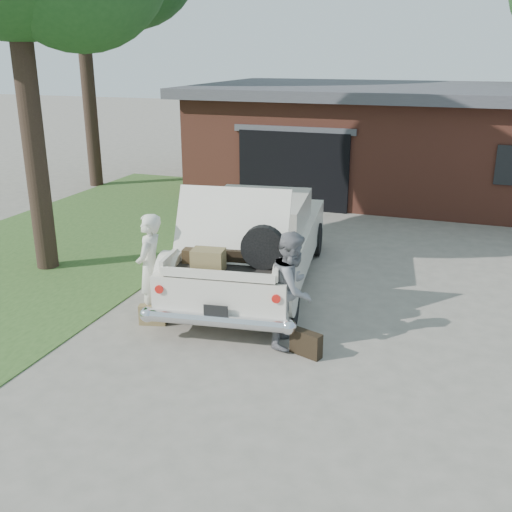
% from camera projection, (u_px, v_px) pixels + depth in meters
% --- Properties ---
extents(ground, '(90.00, 90.00, 0.00)m').
position_uv_depth(ground, '(244.00, 331.00, 9.70)').
color(ground, gray).
rests_on(ground, ground).
extents(grass_strip, '(6.00, 16.00, 0.02)m').
position_uv_depth(grass_strip, '(71.00, 243.00, 14.11)').
color(grass_strip, '#2D4C1E').
rests_on(grass_strip, ground).
extents(house, '(12.80, 7.80, 3.30)m').
position_uv_depth(house, '(399.00, 139.00, 19.08)').
color(house, brown).
rests_on(house, ground).
extents(sedan, '(2.93, 5.93, 2.22)m').
position_uv_depth(sedan, '(254.00, 242.00, 11.49)').
color(sedan, beige).
rests_on(sedan, ground).
extents(woman_left, '(0.54, 0.73, 1.83)m').
position_uv_depth(woman_left, '(150.00, 268.00, 9.88)').
color(woman_left, silver).
rests_on(woman_left, ground).
extents(woman_right, '(0.70, 0.89, 1.79)m').
position_uv_depth(woman_right, '(292.00, 289.00, 9.05)').
color(woman_right, gray).
rests_on(woman_right, ground).
extents(suitcase_left, '(0.46, 0.25, 0.34)m').
position_uv_depth(suitcase_left, '(153.00, 315.00, 9.90)').
color(suitcase_left, olive).
rests_on(suitcase_left, ground).
extents(suitcase_right, '(0.52, 0.32, 0.38)m').
position_uv_depth(suitcase_right, '(306.00, 343.00, 8.88)').
color(suitcase_right, black).
rests_on(suitcase_right, ground).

